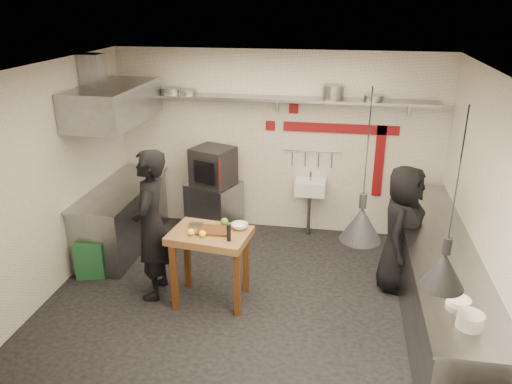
% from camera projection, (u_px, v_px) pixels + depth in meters
% --- Properties ---
extents(floor, '(5.00, 5.00, 0.00)m').
position_uv_depth(floor, '(253.00, 297.00, 6.24)').
color(floor, black).
rests_on(floor, ground).
extents(ceiling, '(5.00, 5.00, 0.00)m').
position_uv_depth(ceiling, '(252.00, 69.00, 5.22)').
color(ceiling, silver).
rests_on(ceiling, floor).
extents(wall_back, '(5.00, 0.04, 2.80)m').
position_uv_depth(wall_back, '(277.00, 143.00, 7.65)').
color(wall_back, beige).
rests_on(wall_back, floor).
extents(wall_front, '(5.00, 0.04, 2.80)m').
position_uv_depth(wall_front, '(203.00, 292.00, 3.80)').
color(wall_front, beige).
rests_on(wall_front, floor).
extents(wall_left, '(0.04, 4.20, 2.80)m').
position_uv_depth(wall_left, '(53.00, 180.00, 6.13)').
color(wall_left, beige).
rests_on(wall_left, floor).
extents(wall_right, '(0.04, 4.20, 2.80)m').
position_uv_depth(wall_right, '(482.00, 208.00, 5.33)').
color(wall_right, beige).
rests_on(wall_right, floor).
extents(red_band_horiz, '(1.70, 0.02, 0.14)m').
position_uv_depth(red_band_horiz, '(340.00, 128.00, 7.38)').
color(red_band_horiz, maroon).
rests_on(red_band_horiz, wall_back).
extents(red_band_vert, '(0.14, 0.02, 1.10)m').
position_uv_depth(red_band_vert, '(379.00, 161.00, 7.46)').
color(red_band_vert, maroon).
rests_on(red_band_vert, wall_back).
extents(red_tile_a, '(0.14, 0.02, 0.14)m').
position_uv_depth(red_tile_a, '(294.00, 109.00, 7.39)').
color(red_tile_a, maroon).
rests_on(red_tile_a, wall_back).
extents(red_tile_b, '(0.14, 0.02, 0.14)m').
position_uv_depth(red_tile_b, '(270.00, 126.00, 7.55)').
color(red_tile_b, maroon).
rests_on(red_tile_b, wall_back).
extents(back_shelf, '(4.60, 0.34, 0.04)m').
position_uv_depth(back_shelf, '(276.00, 99.00, 7.22)').
color(back_shelf, slate).
rests_on(back_shelf, wall_back).
extents(shelf_bracket_left, '(0.04, 0.06, 0.24)m').
position_uv_depth(shelf_bracket_left, '(155.00, 99.00, 7.70)').
color(shelf_bracket_left, slate).
rests_on(shelf_bracket_left, wall_back).
extents(shelf_bracket_mid, '(0.04, 0.06, 0.24)m').
position_uv_depth(shelf_bracket_mid, '(277.00, 104.00, 7.40)').
color(shelf_bracket_mid, slate).
rests_on(shelf_bracket_mid, wall_back).
extents(shelf_bracket_right, '(0.04, 0.06, 0.24)m').
position_uv_depth(shelf_bracket_right, '(409.00, 108.00, 7.09)').
color(shelf_bracket_right, slate).
rests_on(shelf_bracket_right, wall_back).
extents(pan_far_left, '(0.37, 0.37, 0.09)m').
position_uv_depth(pan_far_left, '(172.00, 91.00, 7.45)').
color(pan_far_left, slate).
rests_on(pan_far_left, back_shelf).
extents(pan_mid_left, '(0.35, 0.35, 0.07)m').
position_uv_depth(pan_mid_left, '(187.00, 92.00, 7.42)').
color(pan_mid_left, slate).
rests_on(pan_mid_left, back_shelf).
extents(stock_pot, '(0.35, 0.35, 0.20)m').
position_uv_depth(stock_pot, '(333.00, 92.00, 7.05)').
color(stock_pot, slate).
rests_on(stock_pot, back_shelf).
extents(pan_right, '(0.29, 0.29, 0.08)m').
position_uv_depth(pan_right, '(374.00, 98.00, 6.98)').
color(pan_right, slate).
rests_on(pan_right, back_shelf).
extents(oven_stand, '(0.90, 0.86, 0.80)m').
position_uv_depth(oven_stand, '(214.00, 207.00, 7.89)').
color(oven_stand, slate).
rests_on(oven_stand, floor).
extents(combi_oven, '(0.72, 0.70, 0.58)m').
position_uv_depth(combi_oven, '(213.00, 166.00, 7.60)').
color(combi_oven, black).
rests_on(combi_oven, oven_stand).
extents(oven_door, '(0.47, 0.20, 0.46)m').
position_uv_depth(oven_door, '(206.00, 171.00, 7.39)').
color(oven_door, maroon).
rests_on(oven_door, combi_oven).
extents(oven_glass, '(0.35, 0.15, 0.34)m').
position_uv_depth(oven_glass, '(204.00, 173.00, 7.32)').
color(oven_glass, black).
rests_on(oven_glass, oven_door).
extents(hand_sink, '(0.46, 0.34, 0.22)m').
position_uv_depth(hand_sink, '(310.00, 187.00, 7.63)').
color(hand_sink, silver).
rests_on(hand_sink, wall_back).
extents(sink_tap, '(0.03, 0.03, 0.14)m').
position_uv_depth(sink_tap, '(311.00, 176.00, 7.56)').
color(sink_tap, slate).
rests_on(sink_tap, hand_sink).
extents(sink_drain, '(0.06, 0.06, 0.66)m').
position_uv_depth(sink_drain, '(309.00, 215.00, 7.75)').
color(sink_drain, slate).
rests_on(sink_drain, floor).
extents(utensil_rail, '(0.90, 0.02, 0.02)m').
position_uv_depth(utensil_rail, '(312.00, 151.00, 7.56)').
color(utensil_rail, slate).
rests_on(utensil_rail, wall_back).
extents(counter_right, '(0.70, 3.80, 0.90)m').
position_uv_depth(counter_right, '(436.00, 281.00, 5.73)').
color(counter_right, slate).
rests_on(counter_right, floor).
extents(counter_right_top, '(0.76, 3.90, 0.03)m').
position_uv_depth(counter_right_top, '(442.00, 245.00, 5.56)').
color(counter_right_top, slate).
rests_on(counter_right_top, counter_right).
extents(plate_stack, '(0.28, 0.28, 0.13)m').
position_uv_depth(plate_stack, '(470.00, 321.00, 4.14)').
color(plate_stack, silver).
rests_on(plate_stack, counter_right_top).
extents(small_bowl_right, '(0.29, 0.29, 0.05)m').
position_uv_depth(small_bowl_right, '(459.00, 301.00, 4.47)').
color(small_bowl_right, silver).
rests_on(small_bowl_right, counter_right_top).
extents(counter_left, '(0.70, 1.90, 0.90)m').
position_uv_depth(counter_left, '(123.00, 217.00, 7.39)').
color(counter_left, slate).
rests_on(counter_left, floor).
extents(counter_left_top, '(0.76, 2.00, 0.03)m').
position_uv_depth(counter_left_top, '(119.00, 188.00, 7.21)').
color(counter_left_top, slate).
rests_on(counter_left_top, counter_left).
extents(extractor_hood, '(0.78, 1.60, 0.50)m').
position_uv_depth(extractor_hood, '(114.00, 104.00, 6.75)').
color(extractor_hood, slate).
rests_on(extractor_hood, ceiling).
extents(hood_duct, '(0.28, 0.28, 0.50)m').
position_uv_depth(hood_duct, '(93.00, 73.00, 6.65)').
color(hood_duct, slate).
rests_on(hood_duct, ceiling).
extents(green_bin, '(0.45, 0.45, 0.50)m').
position_uv_depth(green_bin, '(91.00, 257.00, 6.69)').
color(green_bin, '#1F5B31').
rests_on(green_bin, floor).
extents(prep_table, '(0.99, 0.75, 0.92)m').
position_uv_depth(prep_table, '(211.00, 266.00, 6.03)').
color(prep_table, olive).
rests_on(prep_table, floor).
extents(cutting_board, '(0.39, 0.29, 0.02)m').
position_uv_depth(cutting_board, '(213.00, 230.00, 5.88)').
color(cutting_board, '#502B11').
rests_on(cutting_board, prep_table).
extents(pepper_mill, '(0.06, 0.06, 0.20)m').
position_uv_depth(pepper_mill, '(229.00, 233.00, 5.62)').
color(pepper_mill, black).
rests_on(pepper_mill, prep_table).
extents(lemon_a, '(0.10, 0.10, 0.08)m').
position_uv_depth(lemon_a, '(191.00, 232.00, 5.77)').
color(lemon_a, '#FFF331').
rests_on(lemon_a, prep_table).
extents(lemon_b, '(0.09, 0.09, 0.08)m').
position_uv_depth(lemon_b, '(202.00, 234.00, 5.74)').
color(lemon_b, '#FFF331').
rests_on(lemon_b, prep_table).
extents(veg_ball, '(0.11, 0.11, 0.09)m').
position_uv_depth(veg_ball, '(224.00, 222.00, 6.02)').
color(veg_ball, '#498F30').
rests_on(veg_ball, prep_table).
extents(steel_tray, '(0.17, 0.12, 0.03)m').
position_uv_depth(steel_tray, '(196.00, 225.00, 6.01)').
color(steel_tray, slate).
rests_on(steel_tray, prep_table).
extents(bowl, '(0.24, 0.24, 0.06)m').
position_uv_depth(bowl, '(240.00, 226.00, 5.94)').
color(bowl, silver).
rests_on(bowl, prep_table).
extents(heat_lamp_near, '(0.44, 0.44, 1.45)m').
position_uv_depth(heat_lamp_near, '(366.00, 167.00, 4.47)').
color(heat_lamp_near, black).
rests_on(heat_lamp_near, ceiling).
extents(heat_lamp_far, '(0.46, 0.46, 1.48)m').
position_uv_depth(heat_lamp_far, '(454.00, 202.00, 3.77)').
color(heat_lamp_far, black).
rests_on(heat_lamp_far, ceiling).
extents(chef_left, '(0.52, 0.73, 1.89)m').
position_uv_depth(chef_left, '(151.00, 225.00, 5.99)').
color(chef_left, black).
rests_on(chef_left, floor).
extents(chef_right, '(0.75, 0.93, 1.64)m').
position_uv_depth(chef_right, '(402.00, 229.00, 6.16)').
color(chef_right, black).
rests_on(chef_right, floor).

